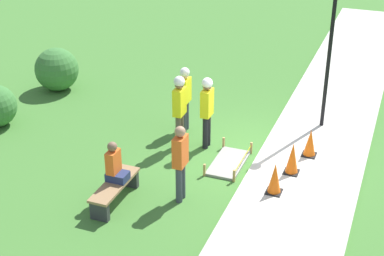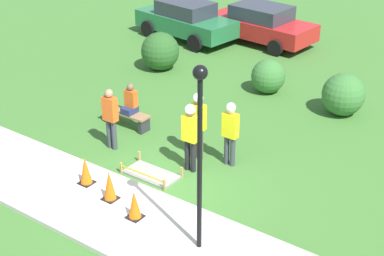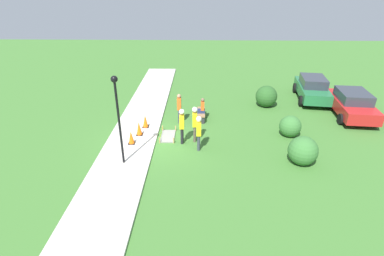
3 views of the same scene
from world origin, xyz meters
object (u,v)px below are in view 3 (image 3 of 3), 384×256
object	(u,v)px
person_seated_on_bench	(202,107)
parked_car_green	(312,88)
traffic_cone_near_patch	(145,121)
traffic_cone_sidewalk_edge	(131,137)
parked_car_red	(352,103)
park_bench	(201,114)
bystander_in_orange_shirt	(179,107)
worker_assistant	(199,130)
worker_supervisor	(182,123)
worker_trainee	(195,121)
traffic_cone_far_patch	(139,128)
lamppost_near	(118,108)

from	to	relation	value
person_seated_on_bench	parked_car_green	world-z (taller)	parked_car_green
traffic_cone_near_patch	person_seated_on_bench	bearing A→B (deg)	112.28
traffic_cone_sidewalk_edge	parked_car_red	world-z (taller)	parked_car_red
park_bench	person_seated_on_bench	size ratio (longest dim) A/B	1.74
bystander_in_orange_shirt	worker_assistant	bearing A→B (deg)	20.06
worker_supervisor	worker_trainee	bearing A→B (deg)	108.52
parked_car_red	parked_car_green	bearing A→B (deg)	-146.83
traffic_cone_near_patch	worker_supervisor	bearing A→B (deg)	53.11
worker_assistant	parked_car_green	bearing A→B (deg)	132.52
traffic_cone_sidewalk_edge	park_bench	bearing A→B (deg)	133.73
park_bench	parked_car_red	size ratio (longest dim) A/B	0.34
worker_assistant	worker_supervisor	bearing A→B (deg)	-127.82
traffic_cone_far_patch	park_bench	size ratio (longest dim) A/B	0.48
person_seated_on_bench	worker_trainee	world-z (taller)	worker_trainee
parked_car_green	worker_trainee	bearing A→B (deg)	-43.97
traffic_cone_far_patch	bystander_in_orange_shirt	bearing A→B (deg)	131.77
person_seated_on_bench	worker_trainee	xyz separation A→B (m)	(2.66, -0.38, 0.32)
traffic_cone_near_patch	person_seated_on_bench	world-z (taller)	person_seated_on_bench
traffic_cone_sidewalk_edge	worker_trainee	xyz separation A→B (m)	(-0.52, 3.14, 0.70)
worker_assistant	bystander_in_orange_shirt	bearing A→B (deg)	-159.94
park_bench	person_seated_on_bench	xyz separation A→B (m)	(0.15, 0.05, 0.49)
traffic_cone_far_patch	park_bench	distance (m)	4.03
traffic_cone_near_patch	lamppost_near	size ratio (longest dim) A/B	0.18
worker_assistant	worker_trainee	size ratio (longest dim) A/B	0.94
traffic_cone_near_patch	bystander_in_orange_shirt	world-z (taller)	bystander_in_orange_shirt
park_bench	traffic_cone_near_patch	bearing A→B (deg)	-65.08
person_seated_on_bench	worker_supervisor	distance (m)	3.06
parked_car_red	parked_car_green	distance (m)	3.10
traffic_cone_sidewalk_edge	lamppost_near	xyz separation A→B (m)	(1.74, 0.00, 2.26)
worker_trainee	lamppost_near	world-z (taller)	lamppost_near
traffic_cone_far_patch	traffic_cone_sidewalk_edge	xyz separation A→B (m)	(0.95, -0.22, -0.04)
worker_supervisor	parked_car_green	distance (m)	10.73
worker_supervisor	traffic_cone_near_patch	bearing A→B (deg)	-126.89
worker_supervisor	traffic_cone_far_patch	bearing A→B (deg)	-105.68
worker_trainee	bystander_in_orange_shirt	size ratio (longest dim) A/B	1.07
parked_car_red	parked_car_green	xyz separation A→B (m)	(-2.75, -1.44, 0.03)
worker_supervisor	parked_car_green	world-z (taller)	worker_supervisor
worker_trainee	parked_car_green	size ratio (longest dim) A/B	0.41
parked_car_green	bystander_in_orange_shirt	bearing A→B (deg)	-57.71
traffic_cone_sidewalk_edge	traffic_cone_far_patch	bearing A→B (deg)	166.82
parked_car_green	park_bench	bearing A→B (deg)	-57.86
worker_supervisor	bystander_in_orange_shirt	world-z (taller)	worker_supervisor
traffic_cone_far_patch	person_seated_on_bench	distance (m)	4.00
worker_supervisor	lamppost_near	bearing A→B (deg)	-50.83
traffic_cone_near_patch	bystander_in_orange_shirt	distance (m)	2.08
worker_supervisor	parked_car_green	size ratio (longest dim) A/B	0.40
worker_supervisor	bystander_in_orange_shirt	xyz separation A→B (m)	(-2.43, -0.29, -0.12)
worker_assistant	lamppost_near	size ratio (longest dim) A/B	0.44
person_seated_on_bench	parked_car_red	distance (m)	9.03
worker_assistant	lamppost_near	distance (m)	3.98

